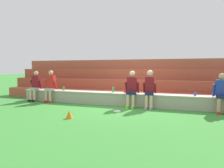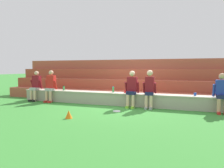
# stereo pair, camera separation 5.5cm
# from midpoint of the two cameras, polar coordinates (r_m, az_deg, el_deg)

# --- Properties ---
(ground_plane) EXTENTS (80.00, 80.00, 0.00)m
(ground_plane) POSITION_cam_midpoint_polar(r_m,az_deg,el_deg) (8.12, 3.29, -6.24)
(ground_plane) COLOR #388433
(stone_seating_wall) EXTENTS (9.46, 0.55, 0.51)m
(stone_seating_wall) POSITION_cam_midpoint_polar(r_m,az_deg,el_deg) (8.32, 3.79, -4.10)
(stone_seating_wall) COLOR #A8A08E
(stone_seating_wall) RESTS_ON ground
(brick_bleachers) EXTENTS (12.94, 2.37, 1.94)m
(brick_bleachers) POSITION_cam_midpoint_polar(r_m,az_deg,el_deg) (10.14, 6.79, 0.01)
(brick_bleachers) COLOR #A8513C
(brick_bleachers) RESTS_ON ground
(person_far_left) EXTENTS (0.55, 0.53, 1.37)m
(person_far_left) POSITION_cam_midpoint_polar(r_m,az_deg,el_deg) (10.06, -20.27, -0.25)
(person_far_left) COLOR beige
(person_far_left) RESTS_ON ground
(person_left_of_center) EXTENTS (0.55, 0.48, 1.41)m
(person_left_of_center) POSITION_cam_midpoint_polar(r_m,az_deg,el_deg) (9.52, -16.53, -0.29)
(person_left_of_center) COLOR #DBAD89
(person_left_of_center) RESTS_ON ground
(person_center) EXTENTS (0.55, 0.53, 1.40)m
(person_center) POSITION_cam_midpoint_polar(r_m,az_deg,el_deg) (7.92, 5.68, -1.03)
(person_center) COLOR beige
(person_center) RESTS_ON ground
(person_right_of_center) EXTENTS (0.50, 0.48, 1.43)m
(person_right_of_center) POSITION_cam_midpoint_polar(r_m,az_deg,el_deg) (7.78, 10.54, -1.05)
(person_right_of_center) COLOR beige
(person_right_of_center) RESTS_ON ground
(person_far_right) EXTENTS (0.55, 0.54, 1.33)m
(person_far_right) POSITION_cam_midpoint_polar(r_m,az_deg,el_deg) (7.77, 28.31, -1.94)
(person_far_right) COLOR tan
(person_far_right) RESTS_ON ground
(water_bottle_center_gap) EXTENTS (0.08, 0.08, 0.24)m
(water_bottle_center_gap) POSITION_cam_midpoint_polar(r_m,az_deg,el_deg) (8.46, 0.52, -1.54)
(water_bottle_center_gap) COLOR green
(water_bottle_center_gap) RESTS_ON stone_seating_wall
(water_bottle_near_right) EXTENTS (0.07, 0.07, 0.21)m
(water_bottle_near_right) POSITION_cam_midpoint_polar(r_m,az_deg,el_deg) (9.44, -13.05, -1.15)
(water_bottle_near_right) COLOR green
(water_bottle_near_right) RESTS_ON stone_seating_wall
(plastic_cup_left_end) EXTENTS (0.09, 0.09, 0.11)m
(plastic_cup_left_end) POSITION_cam_midpoint_polar(r_m,az_deg,el_deg) (8.32, 3.87, -2.06)
(plastic_cup_left_end) COLOR red
(plastic_cup_left_end) RESTS_ON stone_seating_wall
(plastic_cup_middle) EXTENTS (0.08, 0.08, 0.12)m
(plastic_cup_middle) POSITION_cam_midpoint_polar(r_m,az_deg,el_deg) (10.52, -20.93, -0.97)
(plastic_cup_middle) COLOR red
(plastic_cup_middle) RESTS_ON stone_seating_wall
(plastic_cup_right_end) EXTENTS (0.09, 0.09, 0.11)m
(plastic_cup_right_end) POSITION_cam_midpoint_polar(r_m,az_deg,el_deg) (8.02, 22.24, -2.63)
(plastic_cup_right_end) COLOR blue
(plastic_cup_right_end) RESTS_ON stone_seating_wall
(frisbee) EXTENTS (0.27, 0.27, 0.02)m
(frisbee) POSITION_cam_midpoint_polar(r_m,az_deg,el_deg) (7.21, 1.52, -7.54)
(frisbee) COLOR white
(frisbee) RESTS_ON ground
(sports_cone) EXTENTS (0.22, 0.22, 0.24)m
(sports_cone) POSITION_cam_midpoint_polar(r_m,az_deg,el_deg) (6.34, -11.67, -8.24)
(sports_cone) COLOR orange
(sports_cone) RESTS_ON ground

